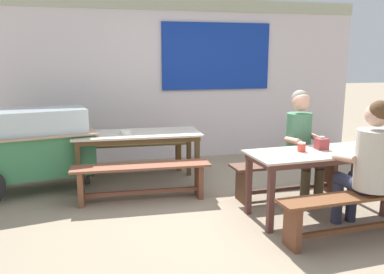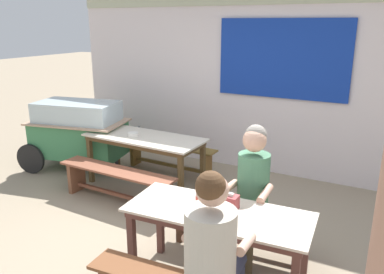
{
  "view_description": "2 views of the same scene",
  "coord_description": "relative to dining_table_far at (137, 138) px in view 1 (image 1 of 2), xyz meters",
  "views": [
    {
      "loc": [
        -1.46,
        -4.03,
        1.72
      ],
      "look_at": [
        -0.45,
        0.24,
        0.83
      ],
      "focal_mm": 36.7,
      "sensor_mm": 36.0,
      "label": 1
    },
    {
      "loc": [
        2.01,
        -3.03,
        2.25
      ],
      "look_at": [
        0.0,
        0.73,
        0.98
      ],
      "focal_mm": 36.32,
      "sensor_mm": 36.0,
      "label": 2
    }
  ],
  "objects": [
    {
      "name": "backdrop_wall",
      "position": [
        1.0,
        1.39,
        0.75
      ],
      "size": [
        6.12,
        0.23,
        2.68
      ],
      "color": "silver",
      "rests_on": "ground_plane"
    },
    {
      "name": "condiment_jar",
      "position": [
        1.62,
        -1.48,
        0.12
      ],
      "size": [
        0.09,
        0.09,
        0.1
      ],
      "color": "#DA4436",
      "rests_on": "dining_table_near"
    },
    {
      "name": "food_cart",
      "position": [
        -1.3,
        0.07,
        -0.03
      ],
      "size": [
        1.86,
        1.13,
        1.08
      ],
      "color": "#397C4D",
      "rests_on": "ground_plane"
    },
    {
      "name": "bench_near_front",
      "position": [
        1.85,
        -2.14,
        -0.35
      ],
      "size": [
        1.59,
        0.38,
        0.45
      ],
      "color": "brown",
      "rests_on": "ground_plane"
    },
    {
      "name": "soup_bowl",
      "position": [
        -0.16,
        -0.04,
        0.1
      ],
      "size": [
        0.15,
        0.15,
        0.05
      ],
      "primitive_type": "cylinder",
      "color": "silver",
      "rests_on": "dining_table_far"
    },
    {
      "name": "person_right_near_table",
      "position": [
        1.9,
        -0.97,
        0.11
      ],
      "size": [
        0.42,
        0.58,
        1.34
      ],
      "color": "#463B27",
      "rests_on": "ground_plane"
    },
    {
      "name": "dining_table_near",
      "position": [
        1.81,
        -1.52,
        -0.01
      ],
      "size": [
        1.6,
        0.73,
        0.73
      ],
      "color": "beige",
      "rests_on": "ground_plane"
    },
    {
      "name": "bench_far_back",
      "position": [
        0.02,
        0.62,
        -0.36
      ],
      "size": [
        1.56,
        0.3,
        0.45
      ],
      "color": "brown",
      "rests_on": "ground_plane"
    },
    {
      "name": "bench_far_front",
      "position": [
        -0.02,
        -0.62,
        -0.35
      ],
      "size": [
        1.68,
        0.37,
        0.45
      ],
      "color": "brown",
      "rests_on": "ground_plane"
    },
    {
      "name": "bench_near_back",
      "position": [
        1.77,
        -0.91,
        -0.35
      ],
      "size": [
        1.48,
        0.41,
        0.45
      ],
      "color": "brown",
      "rests_on": "ground_plane"
    },
    {
      "name": "person_near_front",
      "position": [
        2.02,
        -2.07,
        0.11
      ],
      "size": [
        0.49,
        0.61,
        1.34
      ],
      "color": "#2D3148",
      "rests_on": "ground_plane"
    },
    {
      "name": "ground_plane",
      "position": [
        0.99,
        -1.18,
        -0.65
      ],
      "size": [
        40.0,
        40.0,
        0.0
      ],
      "primitive_type": "plane",
      "color": "gray"
    },
    {
      "name": "tissue_box",
      "position": [
        1.88,
        -1.44,
        0.14
      ],
      "size": [
        0.13,
        0.11,
        0.15
      ],
      "color": "#943738",
      "rests_on": "dining_table_near"
    },
    {
      "name": "dining_table_far",
      "position": [
        0.0,
        0.0,
        0.0
      ],
      "size": [
        1.71,
        0.75,
        0.73
      ],
      "color": "beige",
      "rests_on": "ground_plane"
    }
  ]
}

